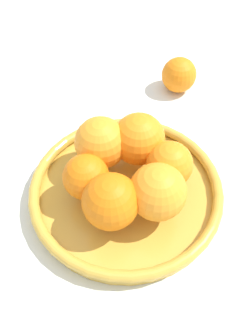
% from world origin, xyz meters
% --- Properties ---
extents(ground_plane, '(4.00, 4.00, 0.00)m').
position_xyz_m(ground_plane, '(0.00, 0.00, 0.00)').
color(ground_plane, silver).
extents(fruit_bowl, '(0.30, 0.30, 0.03)m').
position_xyz_m(fruit_bowl, '(0.00, 0.00, 0.02)').
color(fruit_bowl, gold).
rests_on(fruit_bowl, ground_plane).
extents(orange_pile, '(0.19, 0.19, 0.08)m').
position_xyz_m(orange_pile, '(0.00, 0.00, 0.07)').
color(orange_pile, orange).
rests_on(orange_pile, fruit_bowl).
extents(stray_orange, '(0.07, 0.07, 0.07)m').
position_xyz_m(stray_orange, '(0.12, 0.26, 0.04)').
color(stray_orange, orange).
rests_on(stray_orange, ground_plane).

